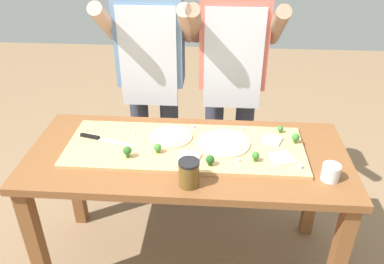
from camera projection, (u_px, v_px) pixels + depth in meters
The scene contains 24 objects.
ground_plane at pixel (188, 259), 2.39m from camera, with size 8.00×8.00×0.00m, color #896B4C.
prep_table at pixel (188, 171), 2.04m from camera, with size 1.63×0.71×0.79m.
cutting_board at pixel (185, 147), 2.00m from camera, with size 1.21×0.44×0.02m, color tan.
chefs_knife at pixel (100, 139), 2.04m from camera, with size 0.31×0.10×0.02m.
pizza_whole_white_garlic at pixel (224, 143), 2.00m from camera, with size 0.27×0.27×0.02m.
pizza_whole_cheese_artichoke at pixel (171, 136), 2.06m from camera, with size 0.22×0.22×0.02m.
pizza_slice_far_right at pixel (282, 158), 1.89m from camera, with size 0.10×0.10×0.01m, color silver.
pizza_slice_near_right at pixel (272, 140), 2.03m from camera, with size 0.09×0.09×0.01m, color silver.
pizza_slice_far_left at pixel (190, 157), 1.90m from camera, with size 0.10×0.10×0.01m, color silver.
broccoli_floret_back_right at pixel (210, 160), 1.83m from camera, with size 0.04×0.04×0.05m.
broccoli_floret_front_left at pixel (280, 129), 2.10m from camera, with size 0.03×0.03×0.04m.
broccoli_floret_center_left at pixel (158, 148), 1.93m from camera, with size 0.04×0.04×0.05m.
broccoli_floret_back_mid at pixel (127, 151), 1.89m from camera, with size 0.04×0.04×0.06m.
broccoli_floret_back_left at pixel (296, 137), 2.00m from camera, with size 0.04×0.04×0.05m.
broccoli_floret_front_right at pixel (256, 156), 1.86m from camera, with size 0.04×0.04×0.05m.
cheese_crumble_a at pixel (194, 126), 2.15m from camera, with size 0.01×0.01×0.01m, color silver.
cheese_crumble_b at pixel (242, 128), 2.14m from camera, with size 0.01×0.01×0.01m, color white.
cheese_crumble_c at pixel (134, 134), 2.08m from camera, with size 0.01×0.01×0.01m, color white.
cheese_crumble_d at pixel (238, 160), 1.88m from camera, with size 0.01×0.01×0.01m, color white.
cheese_crumble_e at pixel (300, 167), 1.82m from camera, with size 0.02×0.02×0.02m, color silver.
flour_cup at pixel (331, 173), 1.78m from camera, with size 0.08×0.08×0.08m.
sauce_jar at pixel (189, 173), 1.73m from camera, with size 0.10×0.10×0.13m.
cook_left at pixel (151, 68), 2.42m from camera, with size 0.54×0.39×1.67m.
cook_right at pixel (232, 70), 2.39m from camera, with size 0.54×0.39×1.67m.
Camera 1 is at (0.14, -1.64, 1.89)m, focal length 36.53 mm.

